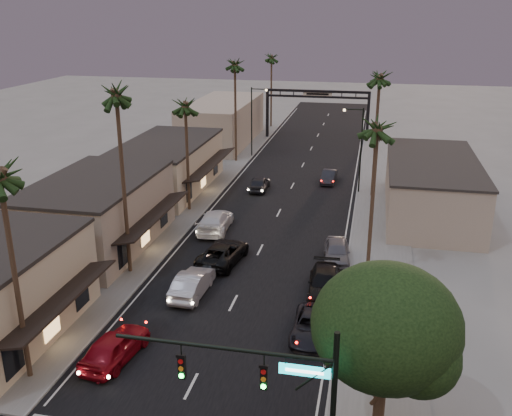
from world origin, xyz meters
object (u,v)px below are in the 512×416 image
at_px(palm_lb, 116,90).
at_px(oncoming_silver, 192,283).
at_px(arch, 317,102).
at_px(palm_rc, 380,73).
at_px(palm_far, 272,55).
at_px(palm_ra, 378,123).
at_px(traffic_signal, 282,390).
at_px(oncoming_red, 115,346).
at_px(curbside_black, 325,283).
at_px(curbside_near, 312,326).
at_px(oncoming_pickup, 223,253).
at_px(palm_ld, 235,61).
at_px(palm_rb, 380,75).
at_px(streetlight_left, 254,116).
at_px(streetlight_right, 359,143).
at_px(corner_tree, 387,332).
at_px(palm_lc, 185,102).

xyz_separation_m(palm_lb, oncoming_silver, (5.60, -2.38, -12.55)).
distance_m(arch, palm_rc, 11.59).
bearing_deg(palm_far, palm_ra, -72.62).
xyz_separation_m(arch, palm_rc, (8.60, -6.00, 4.94)).
xyz_separation_m(traffic_signal, oncoming_red, (-10.52, 7.42, -4.23)).
bearing_deg(curbside_black, palm_rc, 83.27).
height_order(palm_far, curbside_near, palm_far).
relative_size(arch, oncoming_pickup, 2.64).
xyz_separation_m(traffic_signal, oncoming_pickup, (-7.99, 21.12, -4.28)).
bearing_deg(arch, curbside_near, -84.11).
height_order(palm_ld, curbside_near, palm_ld).
xyz_separation_m(palm_ra, oncoming_pickup, (-10.90, 1.12, -10.64)).
height_order(palm_ra, palm_far, same).
bearing_deg(palm_lb, palm_rb, 51.98).
relative_size(oncoming_red, oncoming_silver, 0.99).
bearing_deg(streetlight_left, streetlight_right, -43.21).
bearing_deg(oncoming_silver, traffic_signal, 120.88).
relative_size(palm_ld, palm_ra, 1.08).
bearing_deg(streetlight_right, arch, 105.47).
bearing_deg(curbside_near, curbside_black, 87.51).
height_order(arch, curbside_near, arch).
bearing_deg(arch, palm_lb, -100.16).
xyz_separation_m(corner_tree, curbside_near, (-3.91, 8.58, -5.28)).
bearing_deg(oncoming_pickup, palm_rb, -112.38).
bearing_deg(oncoming_pickup, corner_tree, 131.31).
height_order(palm_far, curbside_black, palm_far).
bearing_deg(curbside_near, palm_rc, 86.56).
height_order(traffic_signal, palm_rc, palm_rc).
relative_size(traffic_signal, streetlight_left, 0.95).
bearing_deg(palm_ld, arch, 60.17).
bearing_deg(curbside_near, oncoming_silver, 157.45).
bearing_deg(palm_rb, arch, 108.30).
bearing_deg(traffic_signal, streetlight_right, 88.28).
distance_m(palm_rb, oncoming_pickup, 24.70).
xyz_separation_m(palm_ld, palm_rc, (17.20, 9.00, -1.95)).
bearing_deg(curbside_black, oncoming_silver, -170.75).
height_order(palm_ra, curbside_black, palm_ra).
height_order(palm_lc, oncoming_red, palm_lc).
relative_size(corner_tree, palm_far, 0.67).
distance_m(palm_rb, palm_rc, 20.09).
distance_m(palm_rc, curbside_black, 43.64).
height_order(palm_lc, palm_rc, same).
bearing_deg(palm_ra, palm_ld, 119.02).
distance_m(streetlight_right, oncoming_pickup, 22.38).
bearing_deg(palm_rb, streetlight_left, 137.95).
relative_size(streetlight_right, palm_lc, 0.74).
height_order(streetlight_right, oncoming_red, streetlight_right).
bearing_deg(palm_ld, streetlight_right, -32.79).
distance_m(palm_lc, palm_ra, 20.99).
relative_size(palm_rc, oncoming_silver, 2.41).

